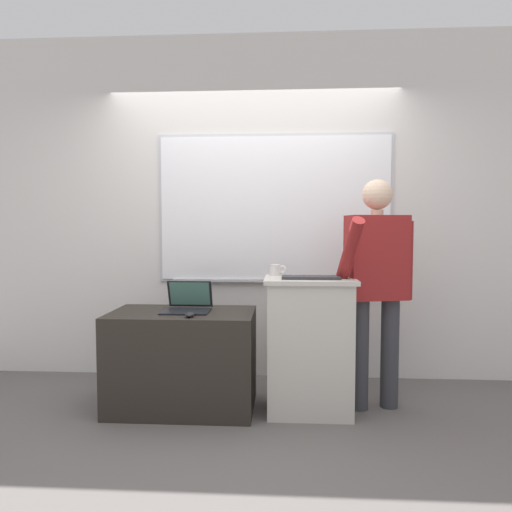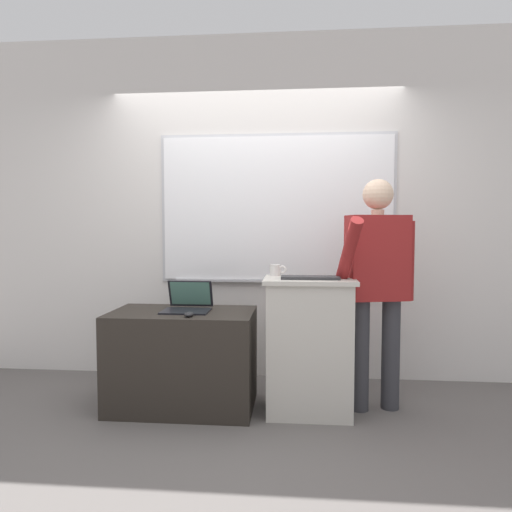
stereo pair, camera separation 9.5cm
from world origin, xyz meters
The scene contains 9 objects.
ground_plane centered at (0.00, 0.00, 0.00)m, with size 30.00×30.00×0.00m, color #5B5654.
back_wall centered at (0.01, 1.23, 1.49)m, with size 6.40×0.17×2.98m.
lectern_podium centered at (0.45, 0.40, 0.48)m, with size 0.64×0.44×0.96m.
side_desk centered at (-0.47, 0.42, 0.35)m, with size 1.04×0.60×0.71m.
person_presenter centered at (0.93, 0.50, 0.96)m, with size 0.59×0.59×1.66m.
laptop centered at (-0.44, 0.48, 0.77)m, with size 0.34×0.32×0.21m.
wireless_keyboard centered at (0.45, 0.34, 0.97)m, with size 0.40×0.15×0.02m.
computer_mouse_by_laptop centered at (-0.37, 0.22, 0.73)m, with size 0.06×0.10×0.03m.
coffee_mug centered at (0.20, 0.55, 1.01)m, with size 0.12×0.08×0.08m.
Camera 2 is at (0.35, -2.81, 1.32)m, focal length 32.00 mm.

